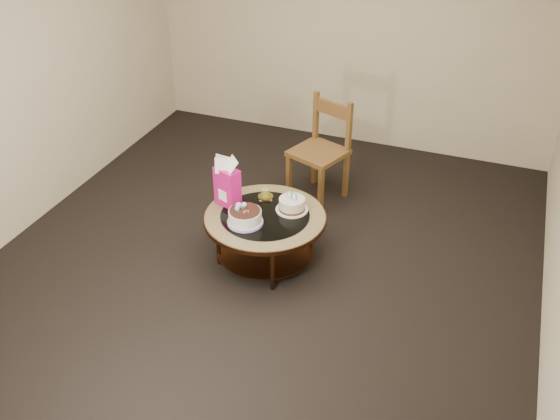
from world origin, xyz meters
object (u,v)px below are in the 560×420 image
at_px(gift_bag, 227,182).
at_px(decorated_cake, 245,217).
at_px(dining_chair, 321,150).
at_px(coffee_table, 265,223).
at_px(cream_cake, 292,205).

bearing_deg(gift_bag, decorated_cake, -18.45).
relative_size(decorated_cake, dining_chair, 0.29).
distance_m(decorated_cake, dining_chair, 1.35).
bearing_deg(decorated_cake, coffee_table, 58.03).
bearing_deg(coffee_table, decorated_cake, -121.97).
bearing_deg(gift_bag, dining_chair, 89.84).
relative_size(coffee_table, gift_bag, 2.34).
bearing_deg(gift_bag, coffee_table, 14.98).
height_order(decorated_cake, dining_chair, dining_chair).
relative_size(gift_bag, dining_chair, 0.43).
distance_m(cream_cake, gift_bag, 0.57).
distance_m(coffee_table, decorated_cake, 0.24).
relative_size(cream_cake, dining_chair, 0.27).
height_order(coffee_table, gift_bag, gift_bag).
bearing_deg(decorated_cake, cream_cake, 47.73).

